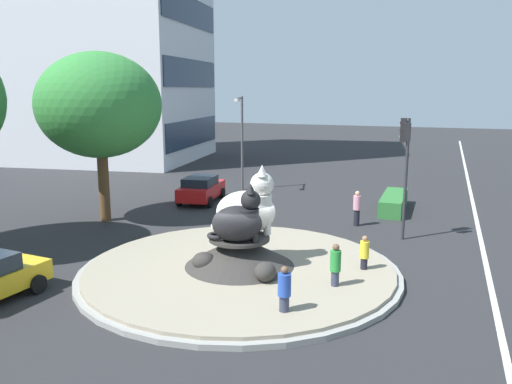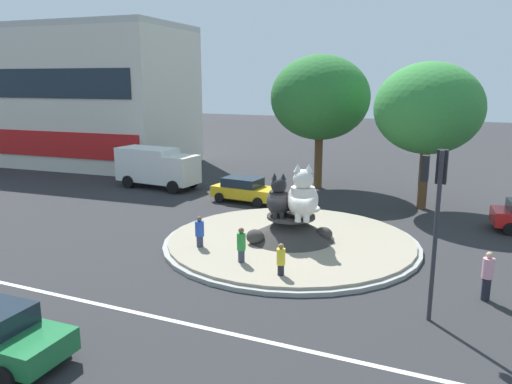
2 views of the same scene
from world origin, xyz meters
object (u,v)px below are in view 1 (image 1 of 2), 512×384
(sedan_on_far_lane, at_px, (201,189))
(cat_statue_white, at_px, (249,209))
(pedestrian_yellow_shirt, at_px, (364,255))
(streetlight_arm, at_px, (241,136))
(cat_statue_black, at_px, (240,221))
(traffic_light_mast, at_px, (405,152))
(pedestrian_green_shirt, at_px, (335,268))
(broadleaf_tree_behind_island, at_px, (99,106))
(pedestrian_blue_shirt, at_px, (284,292))
(pedestrian_pink_shirt, at_px, (357,208))

(sedan_on_far_lane, bearing_deg, cat_statue_white, -153.43)
(pedestrian_yellow_shirt, bearing_deg, streetlight_arm, 6.32)
(cat_statue_black, bearing_deg, streetlight_arm, 91.01)
(streetlight_arm, bearing_deg, pedestrian_yellow_shirt, 24.09)
(traffic_light_mast, relative_size, pedestrian_yellow_shirt, 3.53)
(pedestrian_yellow_shirt, height_order, pedestrian_green_shirt, pedestrian_green_shirt)
(broadleaf_tree_behind_island, bearing_deg, cat_statue_white, -113.99)
(cat_statue_white, bearing_deg, broadleaf_tree_behind_island, 138.24)
(cat_statue_black, bearing_deg, pedestrian_yellow_shirt, 1.97)
(sedan_on_far_lane, bearing_deg, pedestrian_blue_shirt, -153.70)
(broadleaf_tree_behind_island, bearing_deg, pedestrian_pink_shirt, -74.63)
(pedestrian_green_shirt, xyz_separation_m, sedan_on_far_lane, (11.46, 10.52, -0.10))
(traffic_light_mast, bearing_deg, cat_statue_white, 51.71)
(cat_statue_black, xyz_separation_m, pedestrian_pink_shirt, (8.86, -2.77, -1.23))
(cat_statue_white, bearing_deg, cat_statue_black, -103.88)
(pedestrian_yellow_shirt, distance_m, sedan_on_far_lane, 14.66)
(pedestrian_pink_shirt, height_order, pedestrian_blue_shirt, pedestrian_pink_shirt)
(streetlight_arm, distance_m, pedestrian_pink_shirt, 11.26)
(pedestrian_yellow_shirt, bearing_deg, cat_statue_white, 67.35)
(pedestrian_green_shirt, distance_m, sedan_on_far_lane, 15.55)
(traffic_light_mast, height_order, sedan_on_far_lane, traffic_light_mast)
(cat_statue_black, height_order, pedestrian_yellow_shirt, cat_statue_black)
(traffic_light_mast, xyz_separation_m, pedestrian_yellow_shirt, (-5.39, 0.85, -3.19))
(pedestrian_yellow_shirt, bearing_deg, traffic_light_mast, -39.44)
(broadleaf_tree_behind_island, xyz_separation_m, streetlight_arm, (9.93, -3.72, -2.22))
(pedestrian_yellow_shirt, height_order, sedan_on_far_lane, sedan_on_far_lane)
(traffic_light_mast, xyz_separation_m, broadleaf_tree_behind_island, (-1.68, 14.76, 1.92))
(pedestrian_pink_shirt, bearing_deg, traffic_light_mast, -179.85)
(cat_statue_white, height_order, broadleaf_tree_behind_island, broadleaf_tree_behind_island)
(cat_statue_black, xyz_separation_m, streetlight_arm, (15.36, 6.00, 1.55))
(pedestrian_yellow_shirt, bearing_deg, pedestrian_pink_shirt, -19.18)
(sedan_on_far_lane, bearing_deg, pedestrian_yellow_shirt, -138.22)
(broadleaf_tree_behind_island, height_order, pedestrian_green_shirt, broadleaf_tree_behind_island)
(streetlight_arm, bearing_deg, cat_statue_black, 8.67)
(pedestrian_blue_shirt, bearing_deg, sedan_on_far_lane, 64.04)
(broadleaf_tree_behind_island, height_order, pedestrian_pink_shirt, broadleaf_tree_behind_island)
(sedan_on_far_lane, bearing_deg, pedestrian_pink_shirt, -111.41)
(streetlight_arm, bearing_deg, cat_statue_white, 9.94)
(pedestrian_blue_shirt, height_order, pedestrian_green_shirt, pedestrian_green_shirt)
(cat_statue_black, distance_m, broadleaf_tree_behind_island, 11.75)
(traffic_light_mast, bearing_deg, cat_statue_black, 56.96)
(streetlight_arm, distance_m, sedan_on_far_lane, 5.15)
(cat_statue_white, xyz_separation_m, streetlight_arm, (14.22, 5.92, 1.36))
(cat_statue_white, xyz_separation_m, pedestrian_green_shirt, (-1.39, -3.60, -1.42))
(broadleaf_tree_behind_island, height_order, streetlight_arm, broadleaf_tree_behind_island)
(pedestrian_yellow_shirt, relative_size, pedestrian_blue_shirt, 0.92)
(cat_statue_black, distance_m, sedan_on_far_lane, 13.27)
(pedestrian_yellow_shirt, relative_size, sedan_on_far_lane, 0.36)
(pedestrian_blue_shirt, bearing_deg, pedestrian_yellow_shirt, 9.41)
(cat_statue_black, relative_size, pedestrian_green_shirt, 1.30)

